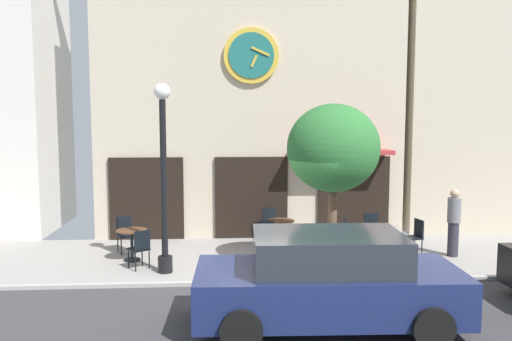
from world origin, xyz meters
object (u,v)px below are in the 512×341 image
(street_lamp, at_px, (164,178))
(cafe_chair_left_end, at_px, (125,231))
(cafe_chair_corner, at_px, (269,235))
(cafe_chair_near_lamp, at_px, (415,234))
(cafe_table_near_curb, at_px, (382,235))
(pedestrian_grey, at_px, (454,222))
(street_tree, at_px, (333,149))
(parked_car_navy, at_px, (328,281))
(cafe_chair_facing_wall, at_px, (270,222))
(cafe_chair_outer, at_px, (348,232))
(cafe_chair_facing_street, at_px, (140,246))
(cafe_table_center_left, at_px, (132,238))
(cafe_chair_under_awning, at_px, (372,228))
(cafe_table_center, at_px, (280,228))

(street_lamp, bearing_deg, cafe_chair_left_end, 123.53)
(cafe_chair_corner, distance_m, cafe_chair_left_end, 3.65)
(street_lamp, relative_size, cafe_chair_near_lamp, 4.60)
(cafe_table_near_curb, bearing_deg, cafe_chair_left_end, 173.05)
(cafe_chair_near_lamp, bearing_deg, pedestrian_grey, -7.74)
(street_tree, relative_size, parked_car_navy, 0.85)
(cafe_chair_facing_wall, height_order, parked_car_navy, parked_car_navy)
(cafe_chair_outer, bearing_deg, cafe_chair_facing_street, -167.59)
(cafe_chair_facing_street, bearing_deg, cafe_chair_corner, 18.02)
(cafe_chair_near_lamp, bearing_deg, parked_car_navy, -126.09)
(cafe_table_center_left, height_order, cafe_chair_outer, cafe_chair_outer)
(cafe_chair_near_lamp, distance_m, cafe_chair_left_end, 7.26)
(cafe_chair_corner, distance_m, cafe_chair_near_lamp, 3.62)
(cafe_chair_under_awning, relative_size, cafe_chair_facing_wall, 1.00)
(cafe_table_center_left, bearing_deg, cafe_chair_facing_wall, 26.57)
(cafe_chair_facing_street, bearing_deg, cafe_chair_near_lamp, 6.61)
(street_tree, bearing_deg, cafe_table_center_left, 165.16)
(cafe_chair_under_awning, bearing_deg, cafe_chair_facing_wall, 161.12)
(cafe_chair_facing_street, bearing_deg, cafe_table_near_curb, 7.61)
(cafe_chair_left_end, height_order, cafe_chair_facing_wall, same)
(cafe_table_center_left, height_order, cafe_table_near_curb, cafe_table_near_curb)
(cafe_chair_near_lamp, distance_m, pedestrian_grey, 0.97)
(cafe_chair_near_lamp, distance_m, parked_car_navy, 5.16)
(street_tree, distance_m, cafe_table_center, 3.22)
(street_lamp, xyz_separation_m, cafe_chair_outer, (4.43, 1.36, -1.58))
(cafe_table_center, relative_size, cafe_chair_left_end, 0.82)
(parked_car_navy, bearing_deg, cafe_table_center_left, 133.06)
(street_lamp, xyz_separation_m, cafe_chair_corner, (2.41, 1.23, -1.58))
(cafe_table_center, height_order, cafe_chair_under_awning, cafe_chair_under_awning)
(street_lamp, height_order, cafe_table_near_curb, street_lamp)
(street_tree, height_order, cafe_table_center_left, street_tree)
(cafe_chair_near_lamp, xyz_separation_m, parked_car_navy, (-3.04, -4.17, 0.23))
(street_lamp, relative_size, cafe_chair_facing_wall, 4.60)
(cafe_table_center, distance_m, pedestrian_grey, 4.31)
(cafe_table_near_curb, bearing_deg, cafe_chair_facing_street, -172.39)
(cafe_table_near_curb, distance_m, cafe_chair_left_end, 6.44)
(cafe_chair_corner, distance_m, cafe_chair_outer, 2.02)
(street_tree, bearing_deg, cafe_chair_facing_street, 173.82)
(street_lamp, bearing_deg, cafe_chair_corner, 27.14)
(cafe_chair_corner, xyz_separation_m, cafe_chair_facing_street, (-2.99, -0.97, 0.00))
(cafe_chair_corner, bearing_deg, cafe_chair_near_lamp, -3.27)
(parked_car_navy, bearing_deg, cafe_chair_near_lamp, 53.91)
(cafe_chair_left_end, xyz_separation_m, pedestrian_grey, (8.13, -0.91, 0.33))
(cafe_chair_corner, bearing_deg, street_tree, -48.45)
(cafe_chair_corner, bearing_deg, cafe_chair_outer, 3.69)
(cafe_chair_corner, bearing_deg, cafe_chair_under_awning, 12.64)
(cafe_chair_left_end, relative_size, cafe_chair_facing_wall, 1.00)
(parked_car_navy, bearing_deg, cafe_chair_left_end, 130.20)
(street_lamp, height_order, cafe_chair_facing_street, street_lamp)
(street_tree, bearing_deg, cafe_table_near_curb, 39.09)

